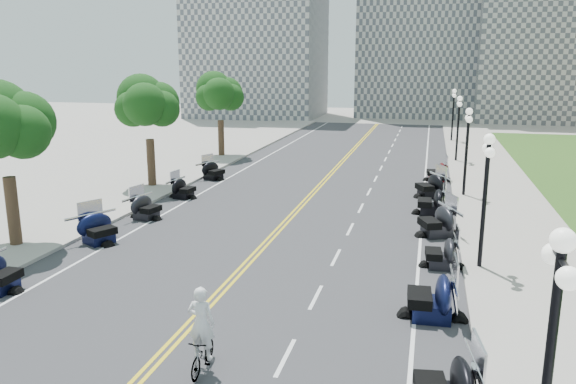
# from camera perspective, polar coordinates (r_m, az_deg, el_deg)

# --- Properties ---
(ground) EXTENTS (160.00, 160.00, 0.00)m
(ground) POSITION_cam_1_polar(r_m,az_deg,el_deg) (19.63, -6.48, -9.67)
(ground) COLOR gray
(road) EXTENTS (16.00, 90.00, 0.01)m
(road) POSITION_cam_1_polar(r_m,az_deg,el_deg) (28.69, 0.56, -2.23)
(road) COLOR #333335
(road) RESTS_ON ground
(centerline_yellow_a) EXTENTS (0.12, 90.00, 0.00)m
(centerline_yellow_a) POSITION_cam_1_polar(r_m,az_deg,el_deg) (28.72, 0.32, -2.20)
(centerline_yellow_a) COLOR yellow
(centerline_yellow_a) RESTS_ON road
(centerline_yellow_b) EXTENTS (0.12, 90.00, 0.00)m
(centerline_yellow_b) POSITION_cam_1_polar(r_m,az_deg,el_deg) (28.66, 0.79, -2.23)
(centerline_yellow_b) COLOR yellow
(centerline_yellow_b) RESTS_ON road
(edge_line_north) EXTENTS (0.12, 90.00, 0.00)m
(edge_line_north) POSITION_cam_1_polar(r_m,az_deg,el_deg) (27.93, 13.44, -3.00)
(edge_line_north) COLOR white
(edge_line_north) RESTS_ON road
(edge_line_south) EXTENTS (0.12, 90.00, 0.00)m
(edge_line_south) POSITION_cam_1_polar(r_m,az_deg,el_deg) (30.79, -11.10, -1.41)
(edge_line_south) COLOR white
(edge_line_south) RESTS_ON road
(lane_dash_5) EXTENTS (0.12, 2.00, 0.00)m
(lane_dash_5) POSITION_cam_1_polar(r_m,az_deg,el_deg) (15.30, -0.27, -16.44)
(lane_dash_5) COLOR white
(lane_dash_5) RESTS_ON road
(lane_dash_6) EXTENTS (0.12, 2.00, 0.00)m
(lane_dash_6) POSITION_cam_1_polar(r_m,az_deg,el_deg) (18.80, 2.84, -10.61)
(lane_dash_6) COLOR white
(lane_dash_6) RESTS_ON road
(lane_dash_7) EXTENTS (0.12, 2.00, 0.00)m
(lane_dash_7) POSITION_cam_1_polar(r_m,az_deg,el_deg) (22.46, 4.89, -6.63)
(lane_dash_7) COLOR white
(lane_dash_7) RESTS_ON road
(lane_dash_8) EXTENTS (0.12, 2.00, 0.00)m
(lane_dash_8) POSITION_cam_1_polar(r_m,az_deg,el_deg) (26.23, 6.33, -3.76)
(lane_dash_8) COLOR white
(lane_dash_8) RESTS_ON road
(lane_dash_9) EXTENTS (0.12, 2.00, 0.00)m
(lane_dash_9) POSITION_cam_1_polar(r_m,az_deg,el_deg) (30.05, 7.41, -1.62)
(lane_dash_9) COLOR white
(lane_dash_9) RESTS_ON road
(lane_dash_10) EXTENTS (0.12, 2.00, 0.00)m
(lane_dash_10) POSITION_cam_1_polar(r_m,az_deg,el_deg) (33.92, 8.24, 0.03)
(lane_dash_10) COLOR white
(lane_dash_10) RESTS_ON road
(lane_dash_11) EXTENTS (0.12, 2.00, 0.00)m
(lane_dash_11) POSITION_cam_1_polar(r_m,az_deg,el_deg) (37.81, 8.89, 1.35)
(lane_dash_11) COLOR white
(lane_dash_11) RESTS_ON road
(lane_dash_12) EXTENTS (0.12, 2.00, 0.00)m
(lane_dash_12) POSITION_cam_1_polar(r_m,az_deg,el_deg) (41.72, 9.43, 2.41)
(lane_dash_12) COLOR white
(lane_dash_12) RESTS_ON road
(lane_dash_13) EXTENTS (0.12, 2.00, 0.00)m
(lane_dash_13) POSITION_cam_1_polar(r_m,az_deg,el_deg) (45.65, 9.87, 3.30)
(lane_dash_13) COLOR white
(lane_dash_13) RESTS_ON road
(lane_dash_14) EXTENTS (0.12, 2.00, 0.00)m
(lane_dash_14) POSITION_cam_1_polar(r_m,az_deg,el_deg) (49.59, 10.25, 4.04)
(lane_dash_14) COLOR white
(lane_dash_14) RESTS_ON road
(lane_dash_15) EXTENTS (0.12, 2.00, 0.00)m
(lane_dash_15) POSITION_cam_1_polar(r_m,az_deg,el_deg) (53.54, 10.57, 4.68)
(lane_dash_15) COLOR white
(lane_dash_15) RESTS_ON road
(lane_dash_16) EXTENTS (0.12, 2.00, 0.00)m
(lane_dash_16) POSITION_cam_1_polar(r_m,az_deg,el_deg) (57.49, 10.84, 5.23)
(lane_dash_16) COLOR white
(lane_dash_16) RESTS_ON road
(lane_dash_17) EXTENTS (0.12, 2.00, 0.00)m
(lane_dash_17) POSITION_cam_1_polar(r_m,az_deg,el_deg) (61.46, 11.08, 5.70)
(lane_dash_17) COLOR white
(lane_dash_17) RESTS_ON road
(lane_dash_18) EXTENTS (0.12, 2.00, 0.00)m
(lane_dash_18) POSITION_cam_1_polar(r_m,az_deg,el_deg) (65.42, 11.29, 6.12)
(lane_dash_18) COLOR white
(lane_dash_18) RESTS_ON road
(lane_dash_19) EXTENTS (0.12, 2.00, 0.00)m
(lane_dash_19) POSITION_cam_1_polar(r_m,az_deg,el_deg) (69.39, 11.48, 6.49)
(lane_dash_19) COLOR white
(lane_dash_19) RESTS_ON road
(sidewalk_north) EXTENTS (5.00, 90.00, 0.15)m
(sidewalk_north) POSITION_cam_1_polar(r_m,az_deg,el_deg) (28.19, 21.81, -3.31)
(sidewalk_north) COLOR #9E9991
(sidewalk_north) RESTS_ON ground
(sidewalk_south) EXTENTS (5.00, 90.00, 0.15)m
(sidewalk_south) POSITION_cam_1_polar(r_m,az_deg,el_deg) (32.71, -17.61, -0.82)
(sidewalk_south) COLOR #9E9991
(sidewalk_south) RESTS_ON ground
(distant_block_a) EXTENTS (18.00, 14.00, 26.00)m
(distant_block_a) POSITION_cam_1_polar(r_m,az_deg,el_deg) (82.82, -3.15, 16.74)
(distant_block_a) COLOR gray
(distant_block_a) RESTS_ON ground
(distant_block_b) EXTENTS (16.00, 12.00, 30.00)m
(distant_block_b) POSITION_cam_1_polar(r_m,az_deg,el_deg) (85.27, 13.12, 17.67)
(distant_block_b) COLOR gray
(distant_block_b) RESTS_ON ground
(distant_block_c) EXTENTS (20.00, 14.00, 22.00)m
(distant_block_c) POSITION_cam_1_polar(r_m,az_deg,el_deg) (83.42, 25.75, 14.12)
(distant_block_c) COLOR gray
(distant_block_c) RESTS_ON ground
(street_lamp_1) EXTENTS (0.50, 1.20, 4.90)m
(street_lamp_1) POSITION_cam_1_polar(r_m,az_deg,el_deg) (10.38, 24.86, -16.67)
(street_lamp_1) COLOR black
(street_lamp_1) RESTS_ON sidewalk_north
(street_lamp_2) EXTENTS (0.50, 1.20, 4.90)m
(street_lamp_2) POSITION_cam_1_polar(r_m,az_deg,el_deg) (21.57, 19.32, -0.98)
(street_lamp_2) COLOR black
(street_lamp_2) RESTS_ON sidewalk_north
(street_lamp_3) EXTENTS (0.50, 1.20, 4.90)m
(street_lamp_3) POSITION_cam_1_polar(r_m,az_deg,el_deg) (33.33, 17.66, 3.86)
(street_lamp_3) COLOR black
(street_lamp_3) RESTS_ON sidewalk_north
(street_lamp_4) EXTENTS (0.50, 1.20, 4.90)m
(street_lamp_4) POSITION_cam_1_polar(r_m,az_deg,el_deg) (45.22, 16.87, 6.16)
(street_lamp_4) COLOR black
(street_lamp_4) RESTS_ON sidewalk_north
(street_lamp_5) EXTENTS (0.50, 1.20, 4.90)m
(street_lamp_5) POSITION_cam_1_polar(r_m,az_deg,el_deg) (57.15, 16.41, 7.50)
(street_lamp_5) COLOR black
(street_lamp_5) RESTS_ON sidewalk_north
(tree_2) EXTENTS (4.80, 4.80, 9.20)m
(tree_2) POSITION_cam_1_polar(r_m,az_deg,el_deg) (25.28, -26.89, 5.27)
(tree_2) COLOR #235619
(tree_2) RESTS_ON sidewalk_south
(tree_3) EXTENTS (4.80, 4.80, 9.20)m
(tree_3) POSITION_cam_1_polar(r_m,az_deg,el_deg) (35.17, -14.01, 8.06)
(tree_3) COLOR #235619
(tree_3) RESTS_ON sidewalk_south
(tree_4) EXTENTS (4.80, 4.80, 9.20)m
(tree_4) POSITION_cam_1_polar(r_m,az_deg,el_deg) (46.07, -6.92, 9.42)
(tree_4) COLOR #235619
(tree_4) RESTS_ON sidewalk_south
(motorcycle_n_5) EXTENTS (2.35, 2.35, 1.56)m
(motorcycle_n_5) POSITION_cam_1_polar(r_m,az_deg,el_deg) (17.61, 14.41, -9.99)
(motorcycle_n_5) COLOR black
(motorcycle_n_5) RESTS_ON road
(motorcycle_n_6) EXTENTS (1.98, 1.98, 1.30)m
(motorcycle_n_6) POSITION_cam_1_polar(r_m,az_deg,el_deg) (21.91, 15.37, -5.80)
(motorcycle_n_6) COLOR black
(motorcycle_n_6) RESTS_ON road
(motorcycle_n_7) EXTENTS (2.87, 2.87, 1.53)m
(motorcycle_n_7) POSITION_cam_1_polar(r_m,az_deg,el_deg) (25.74, 14.91, -2.71)
(motorcycle_n_7) COLOR black
(motorcycle_n_7) RESTS_ON road
(motorcycle_n_8) EXTENTS (2.23, 2.23, 1.52)m
(motorcycle_n_8) POSITION_cam_1_polar(r_m,az_deg,el_deg) (29.30, 14.39, -0.80)
(motorcycle_n_8) COLOR black
(motorcycle_n_8) RESTS_ON road
(motorcycle_n_9) EXTENTS (2.89, 2.89, 1.51)m
(motorcycle_n_9) POSITION_cam_1_polar(r_m,az_deg,el_deg) (33.11, 14.25, 0.76)
(motorcycle_n_9) COLOR black
(motorcycle_n_9) RESTS_ON road
(motorcycle_n_10) EXTENTS (2.17, 2.17, 1.38)m
(motorcycle_n_10) POSITION_cam_1_polar(r_m,az_deg,el_deg) (37.86, 14.90, 2.12)
(motorcycle_n_10) COLOR #590A0C
(motorcycle_n_10) RESTS_ON road
(motorcycle_s_6) EXTENTS (2.77, 2.77, 1.43)m
(motorcycle_s_6) POSITION_cam_1_polar(r_m,az_deg,el_deg) (25.27, -18.73, -3.37)
(motorcycle_s_6) COLOR black
(motorcycle_s_6) RESTS_ON road
(motorcycle_s_7) EXTENTS (2.24, 2.24, 1.33)m
(motorcycle_s_7) POSITION_cam_1_polar(r_m,az_deg,el_deg) (28.50, -14.24, -1.38)
(motorcycle_s_7) COLOR black
(motorcycle_s_7) RESTS_ON road
(motorcycle_s_8) EXTENTS (1.99, 1.99, 1.26)m
(motorcycle_s_8) POSITION_cam_1_polar(r_m,az_deg,el_deg) (32.45, -10.60, 0.47)
(motorcycle_s_8) COLOR black
(motorcycle_s_8) RESTS_ON road
(motorcycle_s_9) EXTENTS (2.48, 2.48, 1.32)m
(motorcycle_s_9) POSITION_cam_1_polar(r_m,az_deg,el_deg) (37.38, -7.60, 2.27)
(motorcycle_s_9) COLOR black
(motorcycle_s_9) RESTS_ON road
(bicycle) EXTENTS (0.52, 1.60, 0.95)m
(bicycle) POSITION_cam_1_polar(r_m,az_deg,el_deg) (14.68, -8.68, -15.91)
(bicycle) COLOR #A51414
(bicycle) RESTS_ON road
(cyclist_rider) EXTENTS (0.69, 0.45, 1.90)m
(cyclist_rider) POSITION_cam_1_polar(r_m,az_deg,el_deg) (14.05, -8.88, -10.82)
(cyclist_rider) COLOR white
(cyclist_rider) RESTS_ON bicycle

